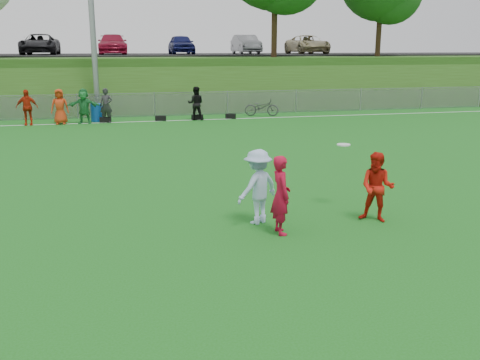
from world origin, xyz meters
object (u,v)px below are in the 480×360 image
object	(u,v)px
player_blue	(258,187)
frisbee	(344,145)
player_red_center	(377,187)
player_red_left	(281,195)
recycling_bin	(97,113)
bicycle	(262,107)

from	to	relation	value
player_blue	frisbee	size ratio (longest dim) A/B	5.13
player_red_center	player_blue	world-z (taller)	player_blue
player_red_left	recycling_bin	size ratio (longest dim) A/B	1.81
player_red_center	recycling_bin	bearing A→B (deg)	147.54
player_red_center	frisbee	size ratio (longest dim) A/B	4.84
player_red_center	player_blue	xyz separation A→B (m)	(-2.51, 0.46, 0.04)
player_blue	recycling_bin	world-z (taller)	player_blue
player_red_left	player_red_center	world-z (taller)	player_red_left
player_red_left	player_blue	size ratio (longest dim) A/B	1.00
player_blue	frisbee	bearing A→B (deg)	170.14
player_red_center	frisbee	world-z (taller)	player_red_center
frisbee	player_red_center	bearing A→B (deg)	-78.07
recycling_bin	bicycle	bearing A→B (deg)	1.43
player_red_left	player_red_center	size ratio (longest dim) A/B	1.06
player_blue	bicycle	world-z (taller)	player_blue
frisbee	bicycle	bearing A→B (deg)	80.89
bicycle	frisbee	bearing A→B (deg)	-172.59
player_red_left	frisbee	bearing A→B (deg)	-53.89
player_blue	bicycle	bearing A→B (deg)	-134.48
player_blue	bicycle	distance (m)	18.17
player_red_center	player_blue	bearing A→B (deg)	-152.22
frisbee	recycling_bin	size ratio (longest dim) A/B	0.35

